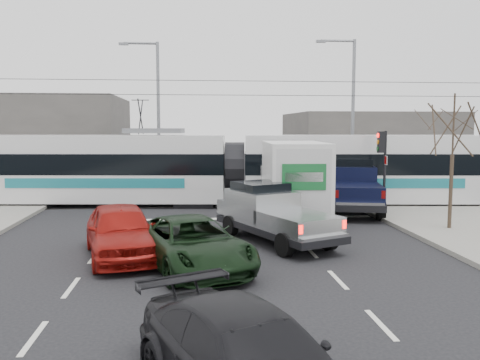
{
  "coord_description": "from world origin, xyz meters",
  "views": [
    {
      "loc": [
        -2.03,
        -15.44,
        3.93
      ],
      "look_at": [
        -0.09,
        4.74,
        1.8
      ],
      "focal_mm": 38.0,
      "sensor_mm": 36.0,
      "label": 1
    }
  ],
  "objects": [
    {
      "name": "building_left",
      "position": [
        -14.0,
        22.0,
        3.0
      ],
      "size": [
        14.0,
        10.0,
        6.0
      ],
      "primitive_type": "cube",
      "color": "#635D59",
      "rests_on": "ground"
    },
    {
      "name": "street_lamp_near",
      "position": [
        7.31,
        14.0,
        5.11
      ],
      "size": [
        2.38,
        0.25,
        9.0
      ],
      "color": "slate",
      "rests_on": "ground"
    },
    {
      "name": "silver_pickup",
      "position": [
        0.69,
        1.67,
        0.98
      ],
      "size": [
        3.88,
        5.7,
        1.97
      ],
      "rotation": [
        0.0,
        0.0,
        0.42
      ],
      "color": "black",
      "rests_on": "ground"
    },
    {
      "name": "box_truck",
      "position": [
        2.14,
        5.12,
        1.64
      ],
      "size": [
        2.65,
        6.75,
        3.31
      ],
      "rotation": [
        0.0,
        0.0,
        -0.06
      ],
      "color": "black",
      "rests_on": "ground"
    },
    {
      "name": "tram",
      "position": [
        0.08,
        9.75,
        1.86
      ],
      "size": [
        25.81,
        5.15,
        5.24
      ],
      "rotation": [
        0.0,
        0.0,
        -0.1
      ],
      "color": "silver",
      "rests_on": "ground"
    },
    {
      "name": "building_right",
      "position": [
        12.0,
        24.0,
        2.5
      ],
      "size": [
        12.0,
        10.0,
        5.0
      ],
      "primitive_type": "cube",
      "color": "#635D59",
      "rests_on": "ground"
    },
    {
      "name": "bare_tree",
      "position": [
        7.6,
        2.5,
        3.79
      ],
      "size": [
        2.4,
        2.4,
        5.0
      ],
      "color": "#47382B",
      "rests_on": "ground"
    },
    {
      "name": "street_lamp_far",
      "position": [
        -4.19,
        16.0,
        5.11
      ],
      "size": [
        2.38,
        0.25,
        9.0
      ],
      "color": "slate",
      "rests_on": "ground"
    },
    {
      "name": "green_car",
      "position": [
        -2.03,
        -1.56,
        0.71
      ],
      "size": [
        3.88,
        5.57,
        1.41
      ],
      "primitive_type": "imported",
      "rotation": [
        0.0,
        0.0,
        0.33
      ],
      "color": "black",
      "rests_on": "ground"
    },
    {
      "name": "catenary",
      "position": [
        0.0,
        10.0,
        3.88
      ],
      "size": [
        60.0,
        0.2,
        7.0
      ],
      "color": "black",
      "rests_on": "ground"
    },
    {
      "name": "rails",
      "position": [
        0.0,
        10.0,
        0.01
      ],
      "size": [
        60.0,
        1.6,
        0.03
      ],
      "primitive_type": "cube",
      "color": "#33302D",
      "rests_on": "ground"
    },
    {
      "name": "traffic_signal",
      "position": [
        6.47,
        6.5,
        2.74
      ],
      "size": [
        0.44,
        0.44,
        3.6
      ],
      "color": "black",
      "rests_on": "ground"
    },
    {
      "name": "ground",
      "position": [
        0.0,
        0.0,
        0.0
      ],
      "size": [
        120.0,
        120.0,
        0.0
      ],
      "primitive_type": "plane",
      "color": "black",
      "rests_on": "ground"
    },
    {
      "name": "navy_pickup",
      "position": [
        5.41,
        7.36,
        1.2
      ],
      "size": [
        3.29,
        6.09,
        2.43
      ],
      "rotation": [
        0.0,
        0.0,
        -0.21
      ],
      "color": "black",
      "rests_on": "ground"
    },
    {
      "name": "red_car",
      "position": [
        -4.17,
        -0.16,
        0.81
      ],
      "size": [
        2.99,
        5.09,
        1.62
      ],
      "primitive_type": "imported",
      "rotation": [
        0.0,
        0.0,
        0.24
      ],
      "color": "maroon",
      "rests_on": "ground"
    }
  ]
}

